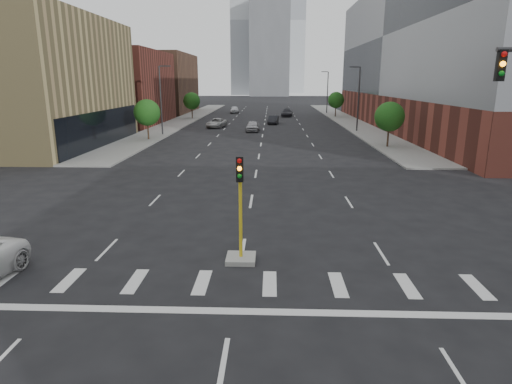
# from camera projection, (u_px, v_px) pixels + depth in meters

# --- Properties ---
(sidewalk_left_far) EXTENTS (5.00, 92.00, 0.15)m
(sidewalk_left_far) POSITION_uv_depth(u_px,v_px,m) (186.00, 119.00, 81.02)
(sidewalk_left_far) COLOR gray
(sidewalk_left_far) RESTS_ON ground
(sidewalk_right_far) EXTENTS (5.00, 92.00, 0.15)m
(sidewalk_right_far) POSITION_uv_depth(u_px,v_px,m) (345.00, 120.00, 79.97)
(sidewalk_right_far) COLOR gray
(sidewalk_right_far) RESTS_ON ground
(building_left_mid) EXTENTS (20.00, 24.00, 14.00)m
(building_left_mid) POSITION_uv_depth(u_px,v_px,m) (10.00, 82.00, 46.83)
(building_left_mid) COLOR tan
(building_left_mid) RESTS_ON ground
(building_left_far_a) EXTENTS (20.00, 22.00, 12.00)m
(building_left_far_a) POSITION_uv_depth(u_px,v_px,m) (102.00, 88.00, 72.22)
(building_left_far_a) COLOR brown
(building_left_far_a) RESTS_ON ground
(building_left_far_b) EXTENTS (20.00, 24.00, 13.00)m
(building_left_far_b) POSITION_uv_depth(u_px,v_px,m) (146.00, 83.00, 97.23)
(building_left_far_b) COLOR brown
(building_left_far_b) RESTS_ON ground
(building_right_main) EXTENTS (24.00, 70.00, 22.00)m
(building_right_main) POSITION_uv_depth(u_px,v_px,m) (463.00, 54.00, 63.16)
(building_right_main) COLOR brown
(building_right_main) RESTS_ON ground
(tower_left) EXTENTS (22.00, 22.00, 70.00)m
(tower_left) POSITION_uv_depth(u_px,v_px,m) (254.00, 23.00, 213.04)
(tower_left) COLOR #B2B7BC
(tower_left) RESTS_ON ground
(tower_right) EXTENTS (20.00, 20.00, 80.00)m
(tower_right) POSITION_uv_depth(u_px,v_px,m) (288.00, 22.00, 249.80)
(tower_right) COLOR #B2B7BC
(tower_right) RESTS_ON ground
(tower_mid) EXTENTS (18.00, 18.00, 44.00)m
(tower_mid) POSITION_uv_depth(u_px,v_px,m) (270.00, 47.00, 196.72)
(tower_mid) COLOR slate
(tower_mid) RESTS_ON ground
(median_traffic_signal) EXTENTS (1.20, 1.20, 4.40)m
(median_traffic_signal) POSITION_uv_depth(u_px,v_px,m) (241.00, 239.00, 17.40)
(median_traffic_signal) COLOR #999993
(median_traffic_signal) RESTS_ON ground
(streetlight_right_a) EXTENTS (1.60, 0.22, 9.07)m
(streetlight_right_a) POSITION_uv_depth(u_px,v_px,m) (358.00, 96.00, 60.41)
(streetlight_right_a) COLOR #2D2D30
(streetlight_right_a) RESTS_ON ground
(streetlight_right_b) EXTENTS (1.60, 0.22, 9.07)m
(streetlight_right_b) POSITION_uv_depth(u_px,v_px,m) (327.00, 90.00, 94.24)
(streetlight_right_b) COLOR #2D2D30
(streetlight_right_b) RESTS_ON ground
(streetlight_left) EXTENTS (1.60, 0.22, 9.07)m
(streetlight_left) POSITION_uv_depth(u_px,v_px,m) (161.00, 97.00, 56.51)
(streetlight_left) COLOR #2D2D30
(streetlight_left) RESTS_ON ground
(tree_left_near) EXTENTS (3.20, 3.20, 4.85)m
(tree_left_near) POSITION_uv_depth(u_px,v_px,m) (147.00, 113.00, 52.11)
(tree_left_near) COLOR #382619
(tree_left_near) RESTS_ON ground
(tree_left_far) EXTENTS (3.20, 3.20, 4.85)m
(tree_left_far) POSITION_uv_depth(u_px,v_px,m) (192.00, 101.00, 81.11)
(tree_left_far) COLOR #382619
(tree_left_far) RESTS_ON ground
(tree_right_near) EXTENTS (3.20, 3.20, 4.85)m
(tree_right_near) POSITION_uv_depth(u_px,v_px,m) (390.00, 117.00, 46.30)
(tree_right_near) COLOR #382619
(tree_right_near) RESTS_ON ground
(tree_right_far) EXTENTS (3.20, 3.20, 4.85)m
(tree_right_far) POSITION_uv_depth(u_px,v_px,m) (336.00, 100.00, 84.96)
(tree_right_far) COLOR #382619
(tree_right_far) RESTS_ON ground
(car_near_left) EXTENTS (2.00, 4.58, 1.54)m
(car_near_left) POSITION_uv_depth(u_px,v_px,m) (253.00, 126.00, 62.18)
(car_near_left) COLOR #A9A8AD
(car_near_left) RESTS_ON ground
(car_mid_right) EXTENTS (1.96, 4.50, 1.44)m
(car_mid_right) POSITION_uv_depth(u_px,v_px,m) (273.00, 120.00, 72.68)
(car_mid_right) COLOR black
(car_mid_right) RESTS_ON ground
(car_far_left) EXTENTS (3.10, 5.35, 1.40)m
(car_far_left) POSITION_uv_depth(u_px,v_px,m) (217.00, 123.00, 67.30)
(car_far_left) COLOR #B5B5B5
(car_far_left) RESTS_ON ground
(car_deep_right) EXTENTS (2.71, 5.47, 1.53)m
(car_deep_right) POSITION_uv_depth(u_px,v_px,m) (287.00, 113.00, 87.44)
(car_deep_right) COLOR #222228
(car_deep_right) RESTS_ON ground
(car_distant) EXTENTS (1.96, 4.58, 1.54)m
(car_distant) POSITION_uv_depth(u_px,v_px,m) (235.00, 110.00, 96.44)
(car_distant) COLOR silver
(car_distant) RESTS_ON ground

